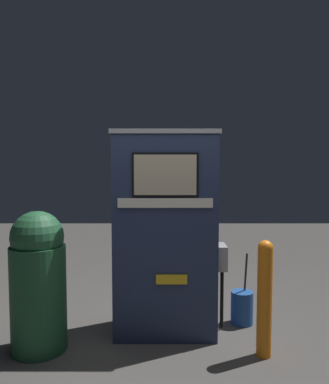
{
  "coord_description": "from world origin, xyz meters",
  "views": [
    {
      "loc": [
        -0.01,
        -3.24,
        1.59
      ],
      "look_at": [
        0.0,
        0.13,
        1.36
      ],
      "focal_mm": 35.0,
      "sensor_mm": 36.0,
      "label": 1
    }
  ],
  "objects": [
    {
      "name": "ground_plane",
      "position": [
        0.0,
        0.0,
        0.0
      ],
      "size": [
        14.0,
        14.0,
        0.0
      ],
      "primitive_type": "plane",
      "color": "#423F3D"
    },
    {
      "name": "trash_bin",
      "position": [
        -1.09,
        -0.1,
        0.62
      ],
      "size": [
        0.47,
        0.47,
        1.21
      ],
      "color": "#1E4C2D",
      "rests_on": "ground_plane"
    },
    {
      "name": "gas_pump",
      "position": [
        0.0,
        0.26,
        0.96
      ],
      "size": [
        1.04,
        0.57,
        1.91
      ],
      "color": "#232D4C",
      "rests_on": "ground_plane"
    },
    {
      "name": "squeegee_bucket",
      "position": [
        0.78,
        0.44,
        0.17
      ],
      "size": [
        0.22,
        0.22,
        0.73
      ],
      "color": "#1E478C",
      "rests_on": "ground_plane"
    },
    {
      "name": "safety_bollard",
      "position": [
        0.83,
        -0.2,
        0.51
      ],
      "size": [
        0.12,
        0.12,
        0.98
      ],
      "color": "orange",
      "rests_on": "ground_plane"
    }
  ]
}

